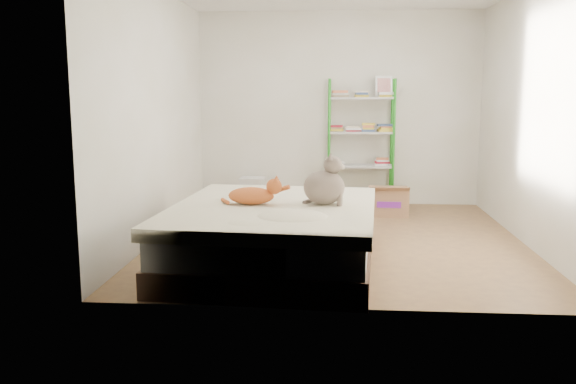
# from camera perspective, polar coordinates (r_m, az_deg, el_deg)

# --- Properties ---
(room) EXTENTS (3.81, 4.21, 2.61)m
(room) POSITION_cam_1_polar(r_m,az_deg,el_deg) (6.29, 4.85, 7.20)
(room) COLOR olive
(room) RESTS_ON ground
(bed) EXTENTS (1.89, 2.29, 0.55)m
(bed) POSITION_cam_1_polar(r_m,az_deg,el_deg) (5.41, -1.30, -4.09)
(bed) COLOR brown
(bed) RESTS_ON ground
(orange_cat) EXTENTS (0.48, 0.27, 0.19)m
(orange_cat) POSITION_cam_1_polar(r_m,az_deg,el_deg) (5.36, -3.47, -0.14)
(orange_cat) COLOR #CE5E23
(orange_cat) RESTS_ON bed
(grey_cat) EXTENTS (0.40, 0.34, 0.44)m
(grey_cat) POSITION_cam_1_polar(r_m,az_deg,el_deg) (5.33, 3.39, 1.14)
(grey_cat) COLOR gray
(grey_cat) RESTS_ON bed
(shelf_unit) EXTENTS (0.88, 0.36, 1.74)m
(shelf_unit) POSITION_cam_1_polar(r_m,az_deg,el_deg) (8.20, 6.85, 4.49)
(shelf_unit) COLOR #238921
(shelf_unit) RESTS_ON ground
(cardboard_box) EXTENTS (0.50, 0.48, 0.40)m
(cardboard_box) POSITION_cam_1_polar(r_m,az_deg,el_deg) (7.75, 9.36, -0.85)
(cardboard_box) COLOR brown
(cardboard_box) RESTS_ON ground
(white_bin) EXTENTS (0.35, 0.31, 0.38)m
(white_bin) POSITION_cam_1_polar(r_m,az_deg,el_deg) (8.31, -3.31, 0.09)
(white_bin) COLOR silver
(white_bin) RESTS_ON ground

